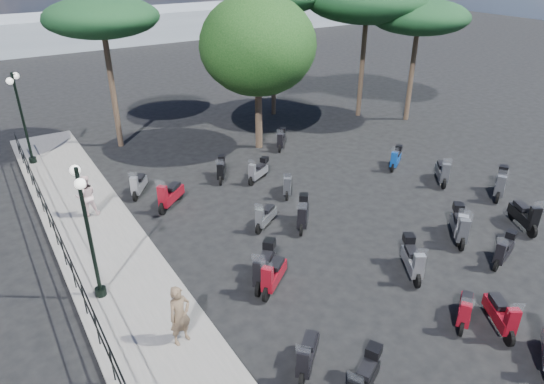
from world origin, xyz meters
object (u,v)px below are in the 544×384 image
woman (180,315)px  scooter_22 (281,140)px  scooter_8 (273,276)px  scooter_17 (258,171)px  scooter_14 (501,315)px  scooter_16 (287,185)px  scooter_11 (221,170)px  pedestrian_far (86,196)px  pine_3 (419,17)px  scooter_26 (442,172)px  scooter_20 (461,225)px  scooter_7 (465,310)px  scooter_15 (413,260)px  scooter_21 (460,226)px  scooter_1 (363,381)px  scooter_19 (504,251)px  scooter_4 (170,196)px  pine_1 (368,1)px  pine_2 (102,18)px  lamp_post_1 (88,227)px  scooter_10 (265,217)px  scooter_25 (500,184)px  scooter_2 (307,355)px  scooter_24 (524,216)px  scooter_5 (139,185)px  scooter_27 (396,159)px  scooter_3 (264,267)px  broadleaf_tree (258,45)px  scooter_9 (302,214)px  lamp_post_2 (21,113)px

woman → scooter_22: size_ratio=1.36×
scooter_8 → scooter_17: bearing=-65.1°
scooter_14 → scooter_16: 9.70m
scooter_11 → pedestrian_far: bearing=34.6°
woman → scooter_22: woman is taller
pedestrian_far → pine_3: size_ratio=0.24×
scooter_16 → scooter_26: scooter_26 is taller
scooter_11 → scooter_22: 4.59m
scooter_20 → scooter_11: bearing=-7.8°
scooter_7 → scooter_15: scooter_15 is taller
scooter_14 → scooter_21: 4.51m
scooter_1 → scooter_19: scooter_1 is taller
scooter_4 → scooter_8: 6.56m
scooter_15 → scooter_20: 3.16m
scooter_16 → pine_1: 13.07m
pine_2 → lamp_post_1: bearing=-109.1°
pedestrian_far → scooter_1: size_ratio=1.04×
scooter_10 → scooter_19: 8.14m
scooter_11 → scooter_25: 11.79m
scooter_2 → scooter_24: bearing=-126.5°
scooter_19 → scooter_20: size_ratio=0.99×
scooter_2 → scooter_14: size_ratio=0.86×
scooter_5 → scooter_21: 12.61m
scooter_11 → scooter_14: (2.11, -12.47, 0.02)m
scooter_25 → scooter_26: scooter_25 is taller
scooter_22 → scooter_27: 5.82m
scooter_4 → scooter_21: size_ratio=1.03×
scooter_3 → scooter_10: (1.73, 2.77, -0.13)m
scooter_5 → scooter_25: size_ratio=0.84×
scooter_20 → broadleaf_tree: (-1.65, 11.24, 4.61)m
scooter_7 → pine_3: (11.62, 13.37, 5.39)m
scooter_26 → scooter_5: bearing=13.0°
pine_1 → scooter_1: bearing=-130.9°
scooter_14 → scooter_19: 3.39m
scooter_2 → scooter_4: bearing=-44.5°
scooter_7 → pine_2: bearing=-20.8°
scooter_9 → scooter_26: (7.31, -0.22, -0.02)m
scooter_4 → scooter_22: 7.70m
scooter_7 → woman: bearing=30.7°
scooter_3 → scooter_25: bearing=-135.9°
woman → scooter_27: woman is taller
lamp_post_2 → scooter_3: lamp_post_2 is taller
scooter_11 → scooter_17: (1.33, -0.98, 0.00)m
scooter_2 → scooter_3: size_ratio=0.90×
scooter_26 → scooter_20: bearing=88.5°
scooter_16 → pine_3: pine_3 is taller
lamp_post_1 → scooter_20: 12.39m
scooter_3 → scooter_25: size_ratio=0.89×
woman → scooter_15: (7.36, -0.98, -0.47)m
lamp_post_2 → scooter_24: bearing=-26.7°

